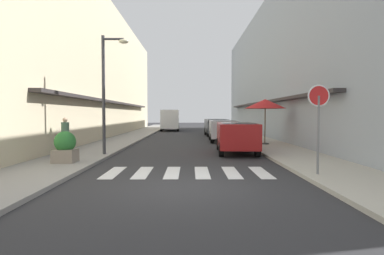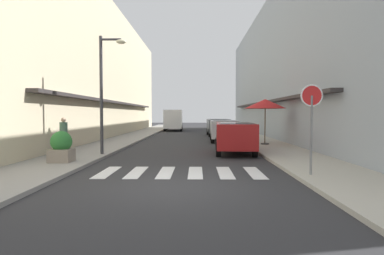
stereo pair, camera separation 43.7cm
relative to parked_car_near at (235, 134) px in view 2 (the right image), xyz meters
name	(u,v)px [view 2 (the right image)]	position (x,y,z in m)	size (l,w,h in m)	color
ground_plane	(190,138)	(-2.34, 9.84, -0.92)	(94.62, 94.62, 0.00)	#2B2B2D
sidewalk_left	(130,137)	(-7.05, 9.84, -0.86)	(2.66, 60.21, 0.12)	gray
sidewalk_right	(251,138)	(2.38, 9.84, -0.86)	(2.66, 60.21, 0.12)	#ADA899
building_row_left	(86,72)	(-10.88, 10.99, 4.43)	(5.50, 40.71, 10.71)	beige
building_row_right	(296,70)	(6.21, 10.99, 4.57)	(5.50, 40.71, 10.99)	#939EA8
crosswalk	(181,172)	(-2.34, -5.26, -0.92)	(5.20, 2.20, 0.01)	silver
parked_car_near	(235,134)	(0.00, 0.00, 0.00)	(1.98, 4.32, 1.47)	maroon
parked_car_mid	(224,128)	(0.00, 6.56, 0.00)	(1.88, 4.08, 1.47)	silver
parked_car_far	(218,125)	(0.00, 12.53, 0.00)	(1.90, 3.97, 1.47)	#4C5156
delivery_van	(173,118)	(-4.52, 21.66, 0.48)	(2.14, 5.46, 2.37)	silver
round_street_sign	(312,106)	(1.50, -6.18, 1.21)	(0.65, 0.07, 2.62)	slate
street_lamp	(106,82)	(-5.85, -1.30, 2.38)	(1.19, 0.28, 5.19)	#38383D
cafe_umbrella	(265,104)	(2.16, 3.47, 1.56)	(2.42, 2.42, 2.65)	#262626
planter_corner	(61,147)	(-6.82, -3.76, -0.25)	(0.78, 0.78, 1.14)	gray
pedestrian_walking_near	(64,135)	(-7.79, -1.18, 0.04)	(0.34, 0.34, 1.61)	#282B33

